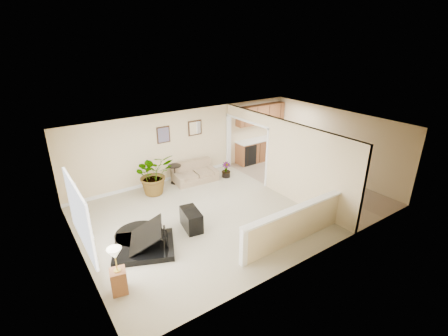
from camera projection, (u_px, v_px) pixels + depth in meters
floor at (236, 207)px, 10.07m from camera, size 9.00×9.00×0.00m
back_wall at (188, 144)px, 11.88m from camera, size 9.00×0.04×2.50m
front_wall at (316, 212)px, 7.31m from camera, size 9.00×0.04×2.50m
left_wall at (75, 214)px, 7.24m from camera, size 0.04×6.00×2.50m
right_wall at (335, 143)px, 11.95m from camera, size 0.04×6.00×2.50m
ceiling at (237, 129)px, 9.12m from camera, size 9.00×6.00×0.04m
kitchen_vinyl at (306, 182)px, 11.72m from camera, size 2.70×6.00×0.01m
interior_partition at (276, 156)px, 10.74m from camera, size 0.18×5.99×2.50m
pony_half_wall at (293, 225)px, 8.16m from camera, size 3.42×0.22×1.00m
left_window at (79, 215)px, 6.79m from camera, size 0.05×2.15×1.45m
wall_art_left at (163, 135)px, 11.17m from camera, size 0.48×0.04×0.58m
wall_mirror at (195, 128)px, 11.80m from camera, size 0.55×0.04×0.55m
kitchen_cabinets at (259, 140)px, 13.49m from camera, size 2.36×0.65×2.33m
piano at (139, 228)px, 7.93m from camera, size 2.06×2.02×1.37m
piano_bench at (191, 220)px, 8.85m from camera, size 0.55×0.88×0.55m
loveseat at (194, 172)px, 11.78m from camera, size 1.60×0.98×0.88m
accent_table at (175, 172)px, 11.52m from camera, size 0.47×0.47×0.67m
palm_plant at (154, 174)px, 10.68m from camera, size 1.28×1.12×1.40m
small_plant at (226, 171)px, 12.07m from camera, size 0.43×0.43×0.58m
lamp_stand at (118, 274)px, 6.57m from camera, size 0.38×0.38×1.08m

